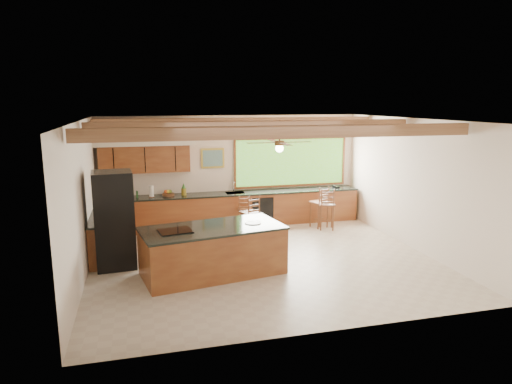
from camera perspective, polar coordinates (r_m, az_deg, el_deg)
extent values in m
plane|color=beige|center=(9.98, 0.91, -8.50)|extent=(7.20, 7.20, 0.00)
cube|color=beige|center=(12.69, -2.98, 2.77)|extent=(7.20, 0.04, 3.00)
cube|color=beige|center=(6.59, 8.52, -5.39)|extent=(7.20, 0.04, 3.00)
cube|color=beige|center=(9.30, -20.97, -1.11)|extent=(0.04, 6.50, 3.00)
cube|color=beige|center=(11.07, 19.20, 0.90)|extent=(0.04, 6.50, 3.00)
cube|color=#916C48|center=(9.39, 0.96, 8.99)|extent=(7.20, 6.50, 0.04)
cube|color=#9A724D|center=(7.87, 4.10, 7.50)|extent=(7.10, 0.15, 0.22)
cube|color=#9A724D|center=(9.88, 0.18, 8.29)|extent=(7.10, 0.15, 0.22)
cube|color=#9A724D|center=(11.63, -2.10, 8.74)|extent=(7.10, 0.15, 0.22)
cube|color=brown|center=(12.20, -13.72, 4.01)|extent=(2.30, 0.35, 0.70)
cube|color=silver|center=(12.07, -13.85, 6.80)|extent=(2.60, 0.50, 0.48)
cylinder|color=#FFEABF|center=(12.10, -17.13, 5.54)|extent=(0.10, 0.10, 0.01)
cylinder|color=#FFEABF|center=(12.12, -10.47, 5.86)|extent=(0.10, 0.10, 0.01)
cube|color=#77BE43|center=(13.08, 4.37, 3.76)|extent=(3.20, 0.04, 1.30)
cube|color=#A89233|center=(12.52, -5.44, 4.23)|extent=(0.64, 0.03, 0.54)
cube|color=#447A5C|center=(12.50, -5.43, 4.22)|extent=(0.54, 0.01, 0.44)
cube|color=brown|center=(12.56, -2.62, -2.24)|extent=(7.00, 0.65, 0.88)
cube|color=black|center=(12.47, -2.64, -0.18)|extent=(7.04, 0.69, 0.04)
cube|color=brown|center=(10.83, -18.02, -5.01)|extent=(0.65, 2.35, 0.88)
cube|color=black|center=(10.71, -18.17, -2.65)|extent=(0.69, 2.39, 0.04)
cube|color=black|center=(12.42, 0.86, -2.49)|extent=(0.60, 0.02, 0.78)
cube|color=silver|center=(12.46, -2.64, -0.16)|extent=(0.50, 0.38, 0.03)
cylinder|color=silver|center=(12.63, -2.83, 0.75)|extent=(0.03, 0.03, 0.30)
cylinder|color=silver|center=(12.51, -2.75, 1.25)|extent=(0.03, 0.20, 0.03)
cylinder|color=silver|center=(12.16, -12.95, 0.08)|extent=(0.12, 0.12, 0.31)
cylinder|color=#1C471D|center=(12.33, -16.00, -0.22)|extent=(0.05, 0.05, 0.18)
cylinder|color=#1C471D|center=(12.18, -14.64, -0.28)|extent=(0.05, 0.05, 0.18)
cube|color=black|center=(13.31, 9.97, 0.66)|extent=(0.20, 0.17, 0.08)
cube|color=brown|center=(9.13, -5.42, -7.41)|extent=(2.88, 1.70, 0.92)
cube|color=black|center=(8.99, -5.48, -4.52)|extent=(2.93, 1.75, 0.04)
cube|color=black|center=(8.78, -10.06, -4.82)|extent=(0.68, 0.58, 0.02)
cylinder|color=silver|center=(9.23, -0.39, -3.85)|extent=(0.33, 0.33, 0.02)
cube|color=black|center=(9.76, -17.30, -3.34)|extent=(0.84, 0.82, 2.00)
cube|color=silver|center=(9.74, -15.02, -3.23)|extent=(0.02, 0.06, 1.84)
cube|color=brown|center=(11.29, -0.75, -2.59)|extent=(0.51, 0.51, 0.04)
cylinder|color=brown|center=(11.20, -1.34, -4.53)|extent=(0.04, 0.04, 0.65)
cylinder|color=brown|center=(11.27, 0.22, -4.43)|extent=(0.04, 0.04, 0.65)
cylinder|color=brown|center=(11.49, -1.70, -4.12)|extent=(0.04, 0.04, 0.65)
cylinder|color=brown|center=(11.56, -0.18, -4.02)|extent=(0.04, 0.04, 0.65)
cube|color=brown|center=(12.13, -1.48, -2.09)|extent=(0.40, 0.40, 0.04)
cylinder|color=brown|center=(12.05, -1.95, -3.63)|extent=(0.03, 0.03, 0.55)
cylinder|color=brown|center=(12.10, -0.71, -3.55)|extent=(0.03, 0.03, 0.55)
cylinder|color=brown|center=(12.30, -2.22, -3.32)|extent=(0.03, 0.03, 0.55)
cylinder|color=brown|center=(12.36, -1.01, -3.24)|extent=(0.03, 0.03, 0.55)
cube|color=brown|center=(12.26, 8.85, -1.53)|extent=(0.51, 0.51, 0.04)
cylinder|color=brown|center=(12.14, 8.40, -3.36)|extent=(0.04, 0.04, 0.66)
cylinder|color=brown|center=(12.27, 9.79, -3.25)|extent=(0.04, 0.04, 0.66)
cylinder|color=brown|center=(12.43, 7.83, -3.00)|extent=(0.04, 0.04, 0.66)
cylinder|color=brown|center=(12.55, 9.19, -2.90)|extent=(0.04, 0.04, 0.66)
cube|color=brown|center=(12.44, 7.91, -1.27)|extent=(0.53, 0.53, 0.04)
cylinder|color=brown|center=(12.31, 7.45, -3.10)|extent=(0.04, 0.04, 0.67)
cylinder|color=brown|center=(12.44, 8.84, -2.99)|extent=(0.04, 0.04, 0.67)
cylinder|color=brown|center=(12.61, 6.90, -2.74)|extent=(0.04, 0.04, 0.67)
cylinder|color=brown|center=(12.73, 8.27, -2.65)|extent=(0.04, 0.04, 0.67)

